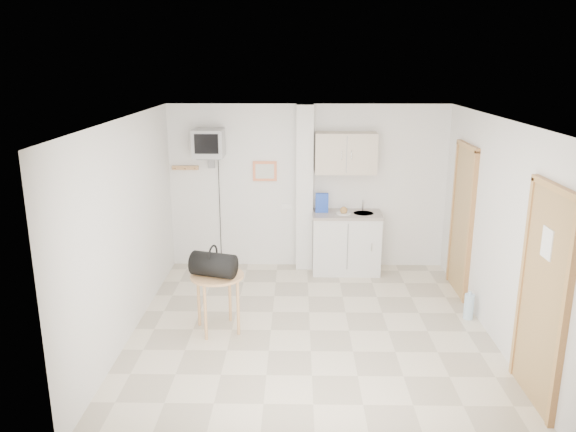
{
  "coord_description": "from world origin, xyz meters",
  "views": [
    {
      "loc": [
        -0.16,
        -6.09,
        3.1
      ],
      "look_at": [
        -0.27,
        0.6,
        1.25
      ],
      "focal_mm": 35.0,
      "sensor_mm": 36.0,
      "label": 1
    }
  ],
  "objects_px": {
    "crt_television": "(209,144)",
    "water_bottle": "(469,306)",
    "round_table": "(217,282)",
    "duffel_bag": "(213,264)"
  },
  "relations": [
    {
      "from": "duffel_bag",
      "to": "round_table",
      "type": "bearing_deg",
      "value": 76.04
    },
    {
      "from": "crt_television",
      "to": "water_bottle",
      "type": "bearing_deg",
      "value": -25.9
    },
    {
      "from": "round_table",
      "to": "water_bottle",
      "type": "xyz_separation_m",
      "value": [
        3.07,
        0.36,
        -0.45
      ]
    },
    {
      "from": "crt_television",
      "to": "water_bottle",
      "type": "distance_m",
      "value": 4.2
    },
    {
      "from": "round_table",
      "to": "water_bottle",
      "type": "relative_size",
      "value": 1.95
    },
    {
      "from": "round_table",
      "to": "duffel_bag",
      "type": "xyz_separation_m",
      "value": [
        -0.03,
        -0.05,
        0.24
      ]
    },
    {
      "from": "round_table",
      "to": "water_bottle",
      "type": "height_order",
      "value": "round_table"
    },
    {
      "from": "duffel_bag",
      "to": "crt_television",
      "type": "bearing_deg",
      "value": 116.66
    },
    {
      "from": "crt_television",
      "to": "round_table",
      "type": "relative_size",
      "value": 3.05
    },
    {
      "from": "round_table",
      "to": "duffel_bag",
      "type": "relative_size",
      "value": 1.24
    }
  ]
}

